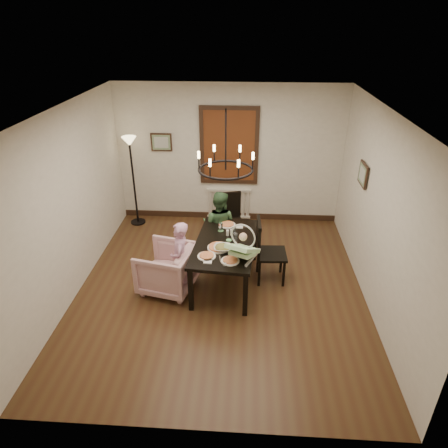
# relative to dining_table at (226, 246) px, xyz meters

# --- Properties ---
(room_shell) EXTENTS (4.51, 5.00, 2.81)m
(room_shell) POSITION_rel_dining_table_xyz_m (-0.07, 0.21, 0.72)
(room_shell) COLOR #493019
(room_shell) RESTS_ON ground
(dining_table) EXTENTS (1.06, 1.71, 0.76)m
(dining_table) POSITION_rel_dining_table_xyz_m (0.00, 0.00, 0.00)
(dining_table) COLOR black
(dining_table) RESTS_ON room_shell
(chair_far) EXTENTS (0.54, 0.54, 0.99)m
(chair_far) POSITION_rel_dining_table_xyz_m (0.04, 1.27, -0.19)
(chair_far) COLOR black
(chair_far) RESTS_ON room_shell
(chair_right) EXTENTS (0.50, 0.50, 1.09)m
(chair_right) POSITION_rel_dining_table_xyz_m (0.73, 0.14, -0.14)
(chair_right) COLOR black
(chair_right) RESTS_ON room_shell
(armchair) EXTENTS (0.97, 0.96, 0.74)m
(armchair) POSITION_rel_dining_table_xyz_m (-0.91, -0.22, -0.31)
(armchair) COLOR beige
(armchair) RESTS_ON room_shell
(elderly_woman) EXTENTS (0.28, 0.39, 1.00)m
(elderly_woman) POSITION_rel_dining_table_xyz_m (-0.68, -0.29, -0.18)
(elderly_woman) COLOR #D294B8
(elderly_woman) RESTS_ON room_shell
(seated_man) EXTENTS (0.59, 0.50, 1.05)m
(seated_man) POSITION_rel_dining_table_xyz_m (-0.16, 0.79, -0.16)
(seated_man) COLOR #395D37
(seated_man) RESTS_ON room_shell
(baby_bouncer) EXTENTS (0.60, 0.67, 0.36)m
(baby_bouncer) POSITION_rel_dining_table_xyz_m (0.27, -0.45, 0.27)
(baby_bouncer) COLOR #BBEEA4
(baby_bouncer) RESTS_ON dining_table
(salad_bowl) EXTENTS (0.32, 0.32, 0.08)m
(salad_bowl) POSITION_rel_dining_table_xyz_m (-0.03, -0.25, 0.12)
(salad_bowl) COLOR white
(salad_bowl) RESTS_ON dining_table
(pizza_platter) EXTENTS (0.33, 0.33, 0.04)m
(pizza_platter) POSITION_rel_dining_table_xyz_m (-0.10, -0.21, 0.11)
(pizza_platter) COLOR tan
(pizza_platter) RESTS_ON dining_table
(drinking_glass) EXTENTS (0.07, 0.07, 0.14)m
(drinking_glass) POSITION_rel_dining_table_xyz_m (0.15, 0.03, 0.16)
(drinking_glass) COLOR silver
(drinking_glass) RESTS_ON dining_table
(window_blinds) EXTENTS (1.00, 0.03, 1.40)m
(window_blinds) POSITION_rel_dining_table_xyz_m (-0.07, 2.30, 0.92)
(window_blinds) COLOR maroon
(window_blinds) RESTS_ON room_shell
(radiator) EXTENTS (0.92, 0.12, 0.62)m
(radiator) POSITION_rel_dining_table_xyz_m (-0.07, 2.32, -0.33)
(radiator) COLOR silver
(radiator) RESTS_ON room_shell
(picture_back) EXTENTS (0.42, 0.03, 0.36)m
(picture_back) POSITION_rel_dining_table_xyz_m (-1.42, 2.31, 0.97)
(picture_back) COLOR black
(picture_back) RESTS_ON room_shell
(picture_right) EXTENTS (0.03, 0.42, 0.36)m
(picture_right) POSITION_rel_dining_table_xyz_m (2.14, 0.74, 0.97)
(picture_right) COLOR black
(picture_right) RESTS_ON room_shell
(floor_lamp) EXTENTS (0.30, 0.30, 1.80)m
(floor_lamp) POSITION_rel_dining_table_xyz_m (-1.97, 1.99, 0.22)
(floor_lamp) COLOR black
(floor_lamp) RESTS_ON room_shell
(chandelier) EXTENTS (0.80, 0.80, 0.04)m
(chandelier) POSITION_rel_dining_table_xyz_m (0.00, 0.00, 1.27)
(chandelier) COLOR black
(chandelier) RESTS_ON room_shell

